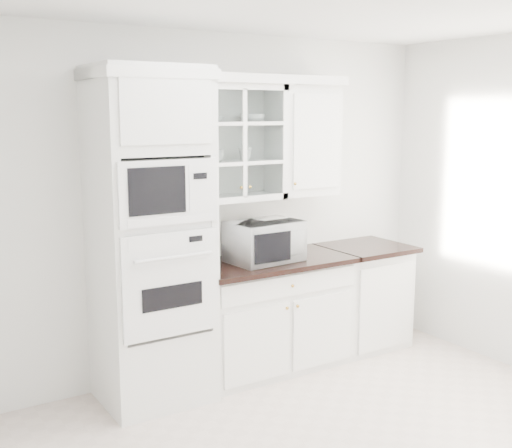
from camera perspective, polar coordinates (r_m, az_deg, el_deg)
room_shell at (r=4.05m, az=5.90°, el=5.52°), size 4.00×3.50×2.70m
oven_column at (r=4.61m, az=-9.32°, el=-1.30°), size 0.76×0.68×2.40m
base_cabinet_run at (r=5.29m, az=1.20°, el=-7.94°), size 1.32×0.67×0.92m
extra_base_cabinet at (r=5.88m, az=9.42°, el=-6.23°), size 0.72×0.67×0.92m
upper_cabinet_glass at (r=5.02m, az=-2.01°, el=7.23°), size 0.80×0.33×0.90m
upper_cabinet_solid at (r=5.39m, az=4.25°, el=7.40°), size 0.55×0.33×0.90m
crown_molding at (r=4.95m, az=-2.97°, el=12.80°), size 2.14×0.38×0.07m
countertop_microwave at (r=5.07m, az=0.65°, el=-1.51°), size 0.60×0.51×0.32m
bowl_a at (r=4.93m, az=-4.03°, el=9.30°), size 0.25×0.25×0.05m
bowl_b at (r=5.11m, az=-0.35°, el=9.42°), size 0.21×0.21×0.06m
cup_a at (r=4.94m, az=-3.55°, el=6.09°), size 0.12×0.12×0.09m
cup_b at (r=5.06m, az=-1.01°, el=6.25°), size 0.13×0.13×0.10m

